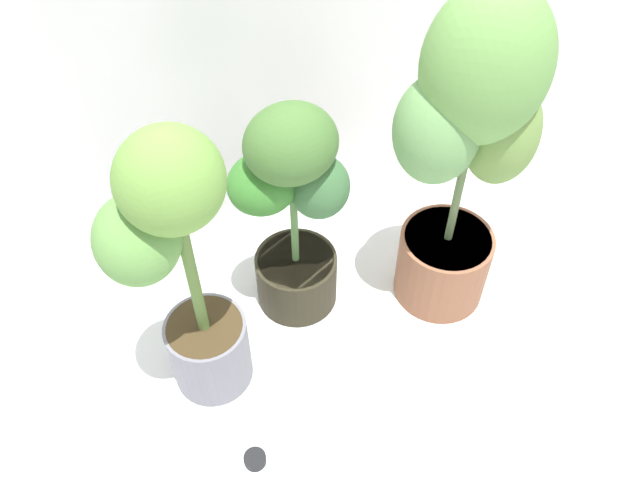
{
  "coord_description": "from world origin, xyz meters",
  "views": [
    {
      "loc": [
        -0.41,
        -0.53,
        1.45
      ],
      "look_at": [
        0.02,
        0.4,
        0.32
      ],
      "focal_mm": 36.02,
      "sensor_mm": 36.0,
      "label": 1
    }
  ],
  "objects": [
    {
      "name": "potted_plant_back_left",
      "position": [
        -0.32,
        0.36,
        0.43
      ],
      "size": [
        0.3,
        0.23,
        0.77
      ],
      "color": "slate",
      "rests_on": "ground"
    },
    {
      "name": "ground_plane",
      "position": [
        0.0,
        0.0,
        0.0
      ],
      "size": [
        8.0,
        8.0,
        0.0
      ],
      "primitive_type": "plane",
      "color": "silver",
      "rests_on": "ground"
    },
    {
      "name": "potted_plant_back_right",
      "position": [
        0.36,
        0.35,
        0.52
      ],
      "size": [
        0.37,
        0.32,
        0.91
      ],
      "color": "brown",
      "rests_on": "ground"
    },
    {
      "name": "potted_plant_back_center",
      "position": [
        -0.01,
        0.49,
        0.34
      ],
      "size": [
        0.3,
        0.22,
        0.64
      ],
      "color": "#2D281A",
      "rests_on": "ground"
    }
  ]
}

